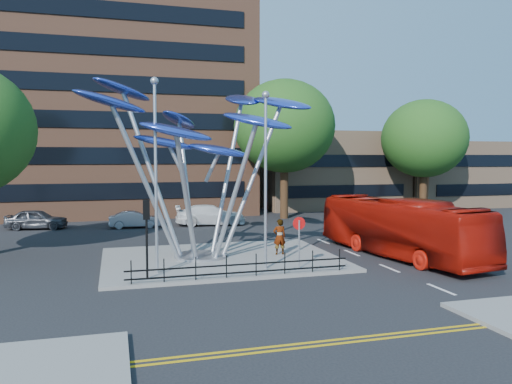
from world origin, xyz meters
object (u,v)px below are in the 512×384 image
object	(u,v)px
tree_right	(284,126)
parked_car_left	(37,219)
tree_far	(424,139)
street_lamp_right	(266,164)
red_bus	(400,228)
pedestrian	(279,237)
traffic_light_island	(146,222)
street_lamp_left	(156,158)
no_entry_sign_island	(299,234)
parked_car_mid	(135,220)
leaf_sculpture	(198,129)
parked_car_right	(211,215)

from	to	relation	value
tree_right	parked_car_left	size ratio (longest dim) A/B	2.76
tree_far	parked_car_left	distance (m)	34.57
street_lamp_right	red_bus	bearing A→B (deg)	9.72
red_bus	pedestrian	bearing A→B (deg)	157.17
tree_right	traffic_light_island	xyz separation A→B (m)	(-13.00, -19.50, -5.42)
street_lamp_left	parked_car_left	bearing A→B (deg)	113.25
no_entry_sign_island	parked_car_left	xyz separation A→B (m)	(-13.96, 18.35, -1.07)
parked_car_mid	street_lamp_right	bearing A→B (deg)	-161.15
tree_far	pedestrian	world-z (taller)	tree_far
tree_far	parked_car_mid	distance (m)	27.73
tree_far	parked_car_left	xyz separation A→B (m)	(-33.96, -1.14, -6.36)
street_lamp_left	leaf_sculpture	bearing A→B (deg)	52.60
street_lamp_left	no_entry_sign_island	bearing A→B (deg)	-8.61
tree_right	no_entry_sign_island	xyz separation A→B (m)	(-6.00, -19.48, -6.22)
leaf_sculpture	street_lamp_left	world-z (taller)	leaf_sculpture
tree_right	red_bus	size ratio (longest dim) A/B	1.06
tree_far	no_entry_sign_island	size ratio (longest dim) A/B	4.41
tree_far	parked_car_right	bearing A→B (deg)	-173.33
tree_far	no_entry_sign_island	bearing A→B (deg)	-135.75
tree_right	street_lamp_left	distance (m)	22.49
tree_right	pedestrian	distance (m)	18.34
tree_right	traffic_light_island	world-z (taller)	tree_right
traffic_light_island	parked_car_right	size ratio (longest dim) A/B	0.62
leaf_sculpture	pedestrian	bearing A→B (deg)	-8.60
no_entry_sign_island	parked_car_mid	world-z (taller)	no_entry_sign_island
leaf_sculpture	street_lamp_right	world-z (taller)	leaf_sculpture
tree_right	leaf_sculpture	world-z (taller)	tree_right
red_bus	pedestrian	size ratio (longest dim) A/B	5.92
tree_far	no_entry_sign_island	distance (m)	28.42
parked_car_right	no_entry_sign_island	bearing A→B (deg)	-172.14
traffic_light_island	no_entry_sign_island	distance (m)	7.05
parked_car_left	parked_car_mid	bearing A→B (deg)	-90.68
street_lamp_right	no_entry_sign_island	size ratio (longest dim) A/B	3.39
tree_far	traffic_light_island	world-z (taller)	tree_far
red_bus	parked_car_left	xyz separation A→B (m)	(-20.46, 16.49, -0.84)
street_lamp_left	red_bus	bearing A→B (deg)	3.83
red_bus	tree_right	bearing A→B (deg)	83.60
street_lamp_left	street_lamp_right	xyz separation A→B (m)	(5.00, -0.50, -0.26)
street_lamp_right	no_entry_sign_island	world-z (taller)	street_lamp_right
pedestrian	parked_car_mid	bearing A→B (deg)	-60.24
traffic_light_island	pedestrian	size ratio (longest dim) A/B	1.78
tree_right	no_entry_sign_island	world-z (taller)	tree_right
parked_car_left	parked_car_right	xyz separation A→B (m)	(12.95, -1.32, 0.05)
tree_right	traffic_light_island	distance (m)	24.06
tree_right	pedestrian	world-z (taller)	tree_right
street_lamp_right	street_lamp_left	bearing A→B (deg)	174.29
street_lamp_left	parked_car_mid	size ratio (longest dim) A/B	2.29
street_lamp_left	no_entry_sign_island	world-z (taller)	street_lamp_left
street_lamp_left	red_bus	size ratio (longest dim) A/B	0.77
tree_far	parked_car_right	size ratio (longest dim) A/B	1.96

